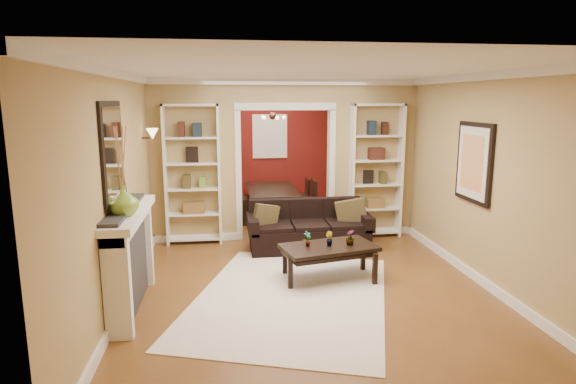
{
  "coord_description": "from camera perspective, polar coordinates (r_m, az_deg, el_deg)",
  "views": [
    {
      "loc": [
        -1.03,
        -6.89,
        2.36
      ],
      "look_at": [
        -0.22,
        -0.8,
        1.18
      ],
      "focal_mm": 30.0,
      "sensor_mm": 36.0,
      "label": 1
    }
  ],
  "objects": [
    {
      "name": "floor",
      "position": [
        7.35,
        0.88,
        -7.85
      ],
      "size": [
        8.0,
        8.0,
        0.0
      ],
      "primitive_type": "plane",
      "color": "brown",
      "rests_on": "ground"
    },
    {
      "name": "ceiling",
      "position": [
        6.97,
        0.95,
        13.66
      ],
      "size": [
        8.0,
        8.0,
        0.0
      ],
      "primitive_type": "plane",
      "rotation": [
        3.14,
        0.0,
        0.0
      ],
      "color": "white",
      "rests_on": "ground"
    },
    {
      "name": "wall_back",
      "position": [
        10.98,
        -2.19,
        5.6
      ],
      "size": [
        8.0,
        0.0,
        8.0
      ],
      "primitive_type": "plane",
      "rotation": [
        1.57,
        0.0,
        0.0
      ],
      "color": "tan",
      "rests_on": "ground"
    },
    {
      "name": "wall_front",
      "position": [
        3.23,
        11.57,
        -7.63
      ],
      "size": [
        8.0,
        0.0,
        8.0
      ],
      "primitive_type": "plane",
      "rotation": [
        -1.57,
        0.0,
        0.0
      ],
      "color": "tan",
      "rests_on": "ground"
    },
    {
      "name": "wall_left",
      "position": [
        7.07,
        -17.46,
        2.15
      ],
      "size": [
        0.0,
        8.0,
        8.0
      ],
      "primitive_type": "plane",
      "rotation": [
        1.57,
        0.0,
        1.57
      ],
      "color": "tan",
      "rests_on": "ground"
    },
    {
      "name": "wall_right",
      "position": [
        7.7,
        17.74,
        2.81
      ],
      "size": [
        0.0,
        8.0,
        8.0
      ],
      "primitive_type": "plane",
      "rotation": [
        1.57,
        0.0,
        -1.57
      ],
      "color": "tan",
      "rests_on": "ground"
    },
    {
      "name": "partition_wall",
      "position": [
        8.21,
        -0.33,
        3.81
      ],
      "size": [
        4.5,
        0.15,
        2.7
      ],
      "primitive_type": "cube",
      "color": "tan",
      "rests_on": "floor"
    },
    {
      "name": "red_back_panel",
      "position": [
        10.96,
        -2.18,
        5.43
      ],
      "size": [
        4.44,
        0.04,
        2.64
      ],
      "primitive_type": "cube",
      "color": "maroon",
      "rests_on": "floor"
    },
    {
      "name": "dining_window",
      "position": [
        10.9,
        -2.17,
        6.61
      ],
      "size": [
        0.78,
        0.03,
        0.98
      ],
      "primitive_type": "cube",
      "color": "#8CA5CC",
      "rests_on": "wall_back"
    },
    {
      "name": "area_rug",
      "position": [
        5.98,
        0.34,
        -12.31
      ],
      "size": [
        3.1,
        3.67,
        0.01
      ],
      "primitive_type": "cube",
      "rotation": [
        0.0,
        0.0,
        -0.32
      ],
      "color": "silver",
      "rests_on": "floor"
    },
    {
      "name": "sofa",
      "position": [
        7.71,
        2.49,
        -3.99
      ],
      "size": [
        1.96,
        0.85,
        0.76
      ],
      "primitive_type": "cube",
      "color": "black",
      "rests_on": "floor"
    },
    {
      "name": "pillow_left",
      "position": [
        7.56,
        -2.67,
        -2.86
      ],
      "size": [
        0.4,
        0.24,
        0.39
      ],
      "primitive_type": "cube",
      "rotation": [
        0.0,
        0.0,
        0.35
      ],
      "color": "brown",
      "rests_on": "sofa"
    },
    {
      "name": "pillow_right",
      "position": [
        7.79,
        7.56,
        -2.23
      ],
      "size": [
        0.48,
        0.26,
        0.47
      ],
      "primitive_type": "cube",
      "rotation": [
        0.0,
        0.0,
        -0.29
      ],
      "color": "brown",
      "rests_on": "sofa"
    },
    {
      "name": "coffee_table",
      "position": [
        6.49,
        4.84,
        -8.31
      ],
      "size": [
        1.34,
        0.92,
        0.46
      ],
      "primitive_type": "cube",
      "rotation": [
        0.0,
        0.0,
        0.22
      ],
      "color": "black",
      "rests_on": "floor"
    },
    {
      "name": "plant_left",
      "position": [
        6.33,
        2.35,
        -5.57
      ],
      "size": [
        0.13,
        0.12,
        0.21
      ],
      "primitive_type": "imported",
      "rotation": [
        0.0,
        0.0,
        0.61
      ],
      "color": "#336626",
      "rests_on": "coffee_table"
    },
    {
      "name": "plant_center",
      "position": [
        6.39,
        4.88,
        -5.53
      ],
      "size": [
        0.12,
        0.13,
        0.19
      ],
      "primitive_type": "imported",
      "rotation": [
        0.0,
        0.0,
        1.92
      ],
      "color": "#336626",
      "rests_on": "coffee_table"
    },
    {
      "name": "plant_right",
      "position": [
        6.46,
        7.37,
        -5.36
      ],
      "size": [
        0.12,
        0.12,
        0.2
      ],
      "primitive_type": "imported",
      "rotation": [
        0.0,
        0.0,
        4.76
      ],
      "color": "#336626",
      "rests_on": "coffee_table"
    },
    {
      "name": "bookshelf_left",
      "position": [
        8.03,
        -11.22,
        1.99
      ],
      "size": [
        0.9,
        0.3,
        2.3
      ],
      "primitive_type": "cube",
      "color": "white",
      "rests_on": "floor"
    },
    {
      "name": "bookshelf_right",
      "position": [
        8.42,
        10.36,
        2.43
      ],
      "size": [
        0.9,
        0.3,
        2.3
      ],
      "primitive_type": "cube",
      "color": "white",
      "rests_on": "floor"
    },
    {
      "name": "fireplace",
      "position": [
        5.77,
        -17.93,
        -7.65
      ],
      "size": [
        0.32,
        1.7,
        1.16
      ],
      "primitive_type": "cube",
      "color": "white",
      "rests_on": "floor"
    },
    {
      "name": "vase",
      "position": [
        5.31,
        -18.93,
        -0.99
      ],
      "size": [
        0.36,
        0.36,
        0.33
      ],
      "primitive_type": "imported",
      "rotation": [
        0.0,
        0.0,
        -0.17
      ],
      "color": "olive",
      "rests_on": "fireplace"
    },
    {
      "name": "mirror",
      "position": [
        5.55,
        -20.09,
        4.41
      ],
      "size": [
        0.03,
        0.95,
        1.1
      ],
      "primitive_type": "cube",
      "color": "silver",
      "rests_on": "wall_left"
    },
    {
      "name": "wall_sconce",
      "position": [
        7.54,
        -16.22,
        6.41
      ],
      "size": [
        0.18,
        0.18,
        0.22
      ],
      "primitive_type": "cube",
      "color": "#FFE0A5",
      "rests_on": "wall_left"
    },
    {
      "name": "framed_art",
      "position": [
        6.77,
        21.11,
        3.27
      ],
      "size": [
        0.04,
        0.85,
        1.05
      ],
      "primitive_type": "cube",
      "color": "black",
      "rests_on": "wall_right"
    },
    {
      "name": "dining_table",
      "position": [
        9.7,
        -1.77,
        -1.35
      ],
      "size": [
        1.74,
        0.97,
        0.61
      ],
      "primitive_type": "imported",
      "rotation": [
        0.0,
        0.0,
        1.57
      ],
      "color": "black",
      "rests_on": "floor"
    },
    {
      "name": "dining_chair_nw",
      "position": [
        9.33,
        -4.94,
        -0.88
      ],
      "size": [
        0.6,
        0.6,
        0.93
      ],
      "primitive_type": "cube",
      "rotation": [
        0.0,
        0.0,
        1.18
      ],
      "color": "black",
      "rests_on": "floor"
    },
    {
      "name": "dining_chair_ne",
      "position": [
        9.45,
        1.74,
        -0.96
      ],
      "size": [
        0.47,
        0.47,
        0.84
      ],
      "primitive_type": "cube",
      "rotation": [
        0.0,
        0.0,
        -1.7
      ],
      "color": "black",
      "rests_on": "floor"
    },
    {
      "name": "dining_chair_sw",
      "position": [
        9.93,
        -5.1,
        -0.63
      ],
      "size": [
        0.38,
        0.38,
        0.77
      ],
      "primitive_type": "cube",
      "rotation": [
        0.0,
        0.0,
        1.56
      ],
      "color": "black",
      "rests_on": "floor"
    },
    {
      "name": "dining_chair_se",
      "position": [
        10.04,
        1.18,
        -0.47
      ],
      "size": [
        0.46,
        0.46,
        0.77
      ],
      "primitive_type": "cube",
      "rotation": [
        0.0,
        0.0,
        -1.82
      ],
      "color": "black",
      "rests_on": "floor"
    },
    {
      "name": "chandelier",
      "position": [
        9.65,
        -1.48,
        8.86
      ],
      "size": [
        0.5,
        0.5,
        0.3
      ],
      "primitive_type": "cube",
      "color": "#3E251C",
      "rests_on": "ceiling"
    }
  ]
}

